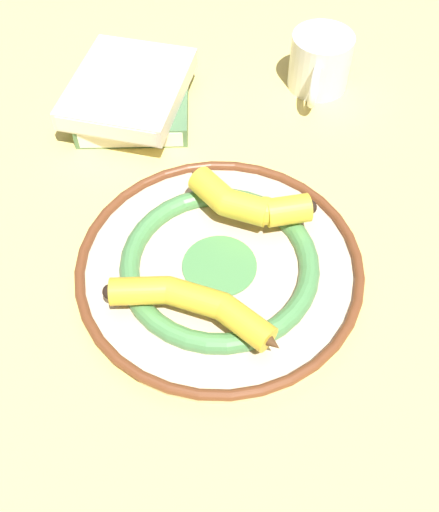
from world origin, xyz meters
The scene contains 6 objects.
ground_plane centered at (0.00, 0.00, 0.00)m, with size 2.80×2.80×0.00m, color #E5CC6B.
decorative_bowl centered at (0.04, -0.03, 0.02)m, with size 0.34×0.34×0.04m.
banana_a centered at (-0.02, -0.08, 0.05)m, with size 0.15×0.16×0.03m.
banana_b centered at (0.10, 0.02, 0.05)m, with size 0.12×0.14×0.03m.
book_stack centered at (0.06, 0.30, 0.03)m, with size 0.24×0.24×0.06m.
coffee_mug centered at (0.33, 0.23, 0.04)m, with size 0.11×0.12×0.08m.
Camera 1 is at (-0.14, -0.39, 0.59)m, focal length 42.00 mm.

